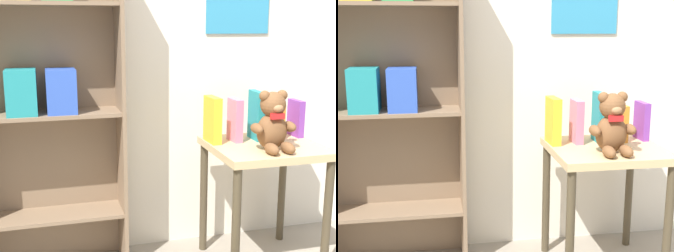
{
  "view_description": "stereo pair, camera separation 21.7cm",
  "coord_description": "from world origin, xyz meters",
  "views": [
    {
      "loc": [
        -0.88,
        -1.09,
        1.2
      ],
      "look_at": [
        -0.33,
        0.95,
        0.73
      ],
      "focal_mm": 50.0,
      "sensor_mm": 36.0,
      "label": 1
    },
    {
      "loc": [
        -0.67,
        -1.14,
        1.2
      ],
      "look_at": [
        -0.33,
        0.95,
        0.73
      ],
      "focal_mm": 50.0,
      "sensor_mm": 36.0,
      "label": 2
    }
  ],
  "objects": [
    {
      "name": "wall_back",
      "position": [
        0.0,
        1.29,
        1.25
      ],
      "size": [
        4.8,
        0.07,
        2.5
      ],
      "color": "silver",
      "rests_on": "ground_plane"
    },
    {
      "name": "book_standing_teal",
      "position": [
        0.15,
        1.01,
        0.75
      ],
      "size": [
        0.04,
        0.13,
        0.25
      ],
      "primitive_type": "cube",
      "rotation": [
        0.0,
        0.0,
        -0.03
      ],
      "color": "teal",
      "rests_on": "display_table"
    },
    {
      "name": "book_standing_yellow",
      "position": [
        -0.09,
        1.01,
        0.74
      ],
      "size": [
        0.05,
        0.14,
        0.23
      ],
      "primitive_type": "cube",
      "rotation": [
        0.0,
        0.0,
        0.03
      ],
      "color": "gold",
      "rests_on": "display_table"
    },
    {
      "name": "teddy_bear",
      "position": [
        0.13,
        0.8,
        0.75
      ],
      "size": [
        0.21,
        0.19,
        0.28
      ],
      "color": "brown",
      "rests_on": "display_table"
    },
    {
      "name": "book_standing_pink",
      "position": [
        0.03,
        1.0,
        0.73
      ],
      "size": [
        0.04,
        0.12,
        0.21
      ],
      "primitive_type": "cube",
      "rotation": [
        0.0,
        0.0,
        0.02
      ],
      "color": "#D17093",
      "rests_on": "display_table"
    },
    {
      "name": "book_standing_purple",
      "position": [
        0.38,
        1.02,
        0.72
      ],
      "size": [
        0.04,
        0.12,
        0.19
      ],
      "primitive_type": "cube",
      "rotation": [
        0.0,
        0.0,
        0.03
      ],
      "color": "purple",
      "rests_on": "display_table"
    },
    {
      "name": "book_standing_orange",
      "position": [
        0.26,
        1.02,
        0.72
      ],
      "size": [
        0.04,
        0.13,
        0.18
      ],
      "primitive_type": "cube",
      "rotation": [
        0.0,
        0.0,
        -0.01
      ],
      "color": "orange",
      "rests_on": "display_table"
    },
    {
      "name": "bookshelf_side",
      "position": [
        -0.89,
        1.16,
        0.87
      ],
      "size": [
        0.75,
        0.24,
        1.57
      ],
      "color": "#7F664C",
      "rests_on": "ground_plane"
    },
    {
      "name": "display_table",
      "position": [
        0.15,
        0.9,
        0.52
      ],
      "size": [
        0.52,
        0.49,
        0.63
      ],
      "color": "tan",
      "rests_on": "ground_plane"
    }
  ]
}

